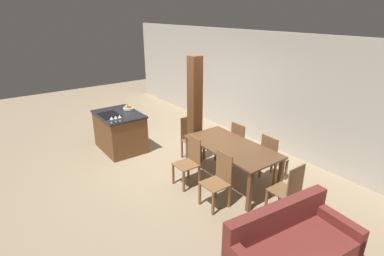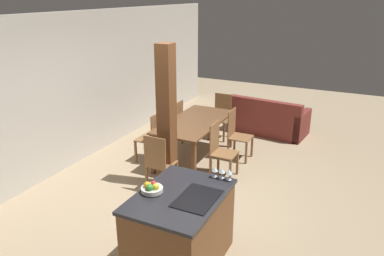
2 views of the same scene
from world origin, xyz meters
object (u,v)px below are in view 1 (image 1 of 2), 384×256
object	(u,v)px
fruit_bowl	(128,108)
dining_chair_far_left	(241,143)
wine_glass_near	(111,118)
dining_chair_head_end	(191,137)
kitchen_island	(120,131)
dining_chair_near_left	(189,161)
timber_post	(195,112)
wine_glass_far	(120,117)
dining_chair_near_right	(218,179)
dining_chair_foot_end	(288,190)
dining_chair_far_right	(272,158)
dining_table	(231,150)
wine_glass_middle	(116,117)
couch	(292,252)

from	to	relation	value
fruit_bowl	dining_chair_far_left	distance (m)	2.81
wine_glass_near	dining_chair_head_end	bearing A→B (deg)	60.77
kitchen_island	dining_chair_near_left	bearing A→B (deg)	10.49
dining_chair_near_left	timber_post	world-z (taller)	timber_post
wine_glass_far	dining_chair_near_left	distance (m)	1.89
kitchen_island	wine_glass_near	size ratio (longest dim) A/B	8.98
dining_chair_near_right	dining_chair_foot_end	world-z (taller)	same
dining_chair_near_left	dining_chair_foot_end	distance (m)	1.85
dining_chair_far_right	dining_chair_head_end	size ratio (longest dim) A/B	1.00
dining_table	timber_post	world-z (taller)	timber_post
dining_chair_near_left	wine_glass_far	bearing A→B (deg)	-160.49
wine_glass_far	dining_table	distance (m)	2.51
kitchen_island	fruit_bowl	world-z (taller)	fruit_bowl
fruit_bowl	dining_chair_foot_end	bearing A→B (deg)	11.02
dining_chair_far_right	timber_post	size ratio (longest dim) A/B	0.41
kitchen_island	dining_chair_far_left	bearing A→B (deg)	38.24
timber_post	dining_chair_near_right	bearing A→B (deg)	-22.67
wine_glass_middle	dining_table	distance (m)	2.55
timber_post	wine_glass_near	bearing A→B (deg)	-125.77
dining_chair_near_left	dining_chair_foot_end	size ratio (longest dim) A/B	1.00
wine_glass_middle	couch	size ratio (longest dim) A/B	0.08
dining_chair_far_left	couch	distance (m)	2.90
dining_chair_far_right	dining_table	bearing A→B (deg)	58.38
dining_chair_far_left	dining_chair_near_right	bearing A→B (deg)	121.62
wine_glass_far	dining_chair_foot_end	bearing A→B (deg)	20.49
dining_chair_near_right	timber_post	distance (m)	1.77
dining_chair_head_end	wine_glass_middle	bearing A→B (deg)	149.16
wine_glass_middle	dining_table	xyz separation A→B (m)	(2.13, 1.37, -0.34)
wine_glass_near	fruit_bowl	bearing A→B (deg)	133.37
dining_chair_foot_end	couch	world-z (taller)	dining_chair_foot_end
dining_chair_near_right	dining_table	bearing A→B (deg)	121.62
dining_chair_far_right	timber_post	bearing A→B (deg)	25.38
dining_chair_foot_end	dining_chair_near_right	bearing A→B (deg)	-52.71
kitchen_island	dining_table	world-z (taller)	kitchen_island
wine_glass_near	dining_chair_foot_end	bearing A→B (deg)	23.13
dining_chair_near_left	dining_chair_far_right	world-z (taller)	same
dining_table	dining_chair_near_right	size ratio (longest dim) A/B	1.95
dining_chair_near_left	kitchen_island	bearing A→B (deg)	-169.51
fruit_bowl	dining_chair_foot_end	size ratio (longest dim) A/B	0.26
dining_table	timber_post	xyz separation A→B (m)	(-1.10, -0.04, 0.48)
dining_chair_far_left	dining_chair_far_right	distance (m)	0.83
wine_glass_middle	dining_table	size ratio (longest dim) A/B	0.07
wine_glass_near	dining_chair_near_left	distance (m)	1.95
dining_table	dining_chair_near_right	bearing A→B (deg)	-58.38
wine_glass_near	dining_chair_far_left	bearing A→B (deg)	51.42
dining_chair_near_right	dining_chair_far_right	distance (m)	1.35
kitchen_island	wine_glass_middle	xyz separation A→B (m)	(0.54, -0.28, 0.56)
dining_chair_near_left	timber_post	size ratio (longest dim) A/B	0.41
wine_glass_far	timber_post	bearing A→B (deg)	50.40
fruit_bowl	dining_chair_near_left	distance (m)	2.39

